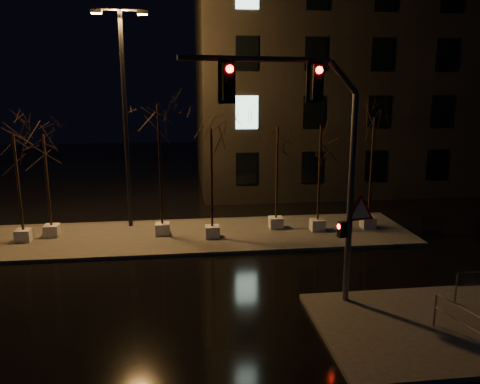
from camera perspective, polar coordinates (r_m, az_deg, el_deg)
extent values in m
plane|color=black|center=(16.73, -7.33, -11.99)|extent=(90.00, 90.00, 0.00)
cube|color=#3E3C38|center=(22.30, -7.32, -5.38)|extent=(22.00, 5.00, 0.15)
cube|color=#3E3C38|center=(15.42, 22.87, -14.89)|extent=(7.00, 5.00, 0.15)
cube|color=black|center=(35.96, 15.87, 13.12)|extent=(25.00, 12.00, 15.00)
cube|color=silver|center=(23.27, -24.87, -4.81)|extent=(0.65, 0.65, 0.55)
cylinder|color=black|center=(22.71, -25.42, 0.93)|extent=(0.11, 0.11, 4.21)
cube|color=silver|center=(23.49, -21.96, -4.38)|extent=(0.65, 0.65, 0.55)
cylinder|color=black|center=(22.95, -22.44, 1.27)|extent=(0.11, 0.11, 4.17)
cube|color=silver|center=(22.35, -9.43, -4.46)|extent=(0.65, 0.65, 0.55)
cylinder|color=black|center=(21.65, -9.72, 3.24)|extent=(0.11, 0.11, 5.52)
cube|color=silver|center=(21.67, -3.39, -4.86)|extent=(0.65, 0.65, 0.55)
cylinder|color=black|center=(21.05, -3.48, 1.66)|extent=(0.11, 0.11, 4.47)
cube|color=silver|center=(23.11, 4.41, -3.75)|extent=(0.65, 0.65, 0.55)
cylinder|color=black|center=(22.53, 4.51, 2.32)|extent=(0.11, 0.11, 4.42)
cube|color=silver|center=(23.00, 9.41, -3.97)|extent=(0.65, 0.65, 0.55)
cylinder|color=black|center=(22.41, 9.64, 2.23)|extent=(0.11, 0.11, 4.50)
cube|color=silver|center=(23.93, 15.32, -3.59)|extent=(0.65, 0.65, 0.55)
cylinder|color=black|center=(23.34, 15.71, 2.79)|extent=(0.11, 0.11, 4.85)
cylinder|color=#515458|center=(14.98, 13.30, -1.15)|extent=(0.20, 0.20, 6.62)
cylinder|color=#515458|center=(13.17, 2.17, 15.90)|extent=(4.35, 1.04, 0.15)
cube|color=black|center=(13.90, 9.32, 13.08)|extent=(0.37, 0.30, 0.99)
cube|color=black|center=(12.87, -1.43, 13.28)|extent=(0.37, 0.30, 0.99)
cube|color=black|center=(15.09, 12.35, -4.48)|extent=(0.28, 0.24, 0.50)
cone|color=red|center=(15.19, 14.41, -2.31)|extent=(1.13, 0.26, 1.15)
sphere|color=#FF0C07|center=(14.57, 14.12, 14.15)|extent=(0.20, 0.20, 0.20)
cylinder|color=black|center=(23.21, -13.80, 8.17)|extent=(0.20, 0.20, 10.23)
cylinder|color=black|center=(23.40, -14.50, 20.75)|extent=(2.25, 0.21, 0.10)
cube|color=orange|center=(23.47, -17.13, 20.19)|extent=(0.52, 0.31, 0.20)
cube|color=orange|center=(23.33, -11.81, 20.52)|extent=(0.52, 0.31, 0.20)
cylinder|color=#515458|center=(16.75, 24.85, -10.68)|extent=(0.06, 0.06, 0.99)
cylinder|color=#515458|center=(15.09, 22.67, -13.17)|extent=(0.05, 0.05, 0.95)
cylinder|color=#515458|center=(14.21, 25.79, -12.77)|extent=(0.52, 2.06, 0.04)
cylinder|color=#515458|center=(14.39, 25.62, -14.29)|extent=(0.52, 2.06, 0.04)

